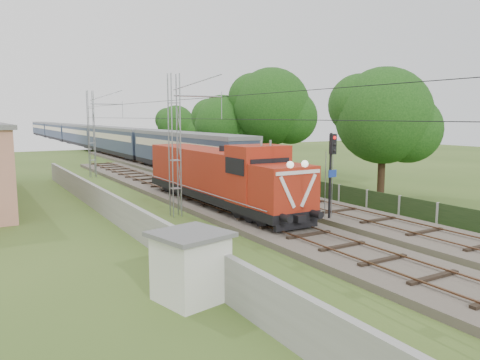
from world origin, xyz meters
TOP-DOWN VIEW (x-y plane):
  - ground at (0.00, 0.00)m, footprint 140.00×140.00m
  - track_main at (0.00, 7.00)m, footprint 4.20×70.00m
  - track_side at (5.00, 20.00)m, footprint 4.20×80.00m
  - catenary at (-2.95, 12.00)m, footprint 3.31×70.00m
  - boundary_wall at (-6.50, 12.00)m, footprint 0.25×40.00m
  - fence at (8.00, 3.00)m, footprint 0.12×32.00m
  - locomotive at (0.00, 12.36)m, footprint 2.79×15.93m
  - coach_rake at (5.00, 74.35)m, footprint 3.04×113.69m
  - signal_post at (3.27, 5.99)m, footprint 0.53×0.41m
  - relay_hut at (-7.40, 0.27)m, footprint 2.51×2.51m
  - tree_a at (11.86, 10.41)m, footprint 6.96×6.63m
  - tree_b at (13.71, 26.81)m, footprint 8.10×7.71m
  - tree_c at (10.04, 30.45)m, footprint 6.07×5.78m
  - tree_d at (12.71, 49.22)m, footprint 5.55×5.28m

SIDE VIEW (x-z plane):
  - ground at x=0.00m, z-range 0.00..0.00m
  - track_main at x=0.00m, z-range -0.04..0.41m
  - track_side at x=5.00m, z-range -0.04..0.41m
  - fence at x=8.00m, z-range 0.00..1.20m
  - boundary_wall at x=-6.50m, z-range 0.00..1.50m
  - relay_hut at x=-7.40m, z-range 0.01..2.17m
  - locomotive at x=0.00m, z-range 0.09..4.14m
  - coach_rake at x=5.00m, z-range 0.77..4.28m
  - signal_post at x=3.27m, z-range 0.90..5.71m
  - catenary at x=-2.95m, z-range 0.05..8.05m
  - tree_d at x=12.71m, z-range 0.89..8.08m
  - tree_c at x=10.04m, z-range 0.97..8.83m
  - tree_a at x=11.86m, z-range 1.12..10.14m
  - tree_b at x=13.71m, z-range 1.30..11.80m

